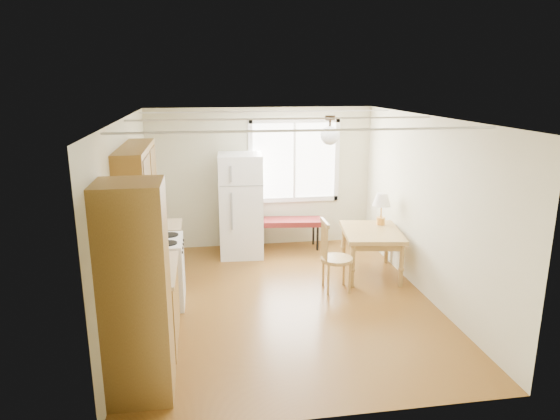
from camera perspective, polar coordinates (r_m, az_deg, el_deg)
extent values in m
cube|color=#553211|center=(7.02, 0.44, -10.30)|extent=(4.60, 5.60, 0.12)
cube|color=white|center=(6.38, 0.49, 10.51)|extent=(4.60, 5.60, 0.12)
cube|color=beige|center=(9.00, -2.17, 3.70)|extent=(4.60, 0.10, 2.50)
cube|color=beige|center=(4.28, 6.06, -9.03)|extent=(4.60, 0.10, 2.50)
cube|color=beige|center=(6.57, -17.01, -1.09)|extent=(0.10, 5.60, 2.50)
cube|color=beige|center=(7.18, 16.40, 0.27)|extent=(0.10, 5.60, 2.50)
cube|color=brown|center=(4.86, -16.14, -9.10)|extent=(0.60, 0.60, 2.10)
cube|color=brown|center=(6.02, -14.61, -10.71)|extent=(0.60, 1.10, 0.86)
cube|color=tan|center=(5.85, -14.79, -6.71)|extent=(0.62, 1.14, 0.04)
cube|color=white|center=(6.97, -13.64, -6.88)|extent=(0.65, 0.76, 0.90)
cube|color=brown|center=(7.68, -13.41, -4.99)|extent=(0.60, 0.60, 0.86)
cube|color=brown|center=(6.27, -16.10, 3.88)|extent=(0.33, 1.60, 0.70)
cube|color=white|center=(9.02, 1.63, 5.66)|extent=(1.50, 0.02, 1.35)
cylinder|color=#302215|center=(6.92, 5.75, 10.44)|extent=(0.14, 0.14, 0.06)
cylinder|color=#302215|center=(6.93, 5.73, 9.61)|extent=(0.03, 0.03, 0.16)
sphere|color=white|center=(6.94, 5.70, 8.46)|extent=(0.26, 0.26, 0.26)
cube|color=white|center=(8.54, -4.49, 0.54)|extent=(0.77, 0.77, 1.77)
cube|color=gray|center=(8.10, -4.34, 2.77)|extent=(0.73, 0.02, 0.02)
cube|color=gray|center=(8.12, -5.58, 1.05)|extent=(0.03, 0.03, 1.06)
cube|color=#591515|center=(8.90, 0.95, -1.35)|extent=(1.24, 0.58, 0.09)
cylinder|color=black|center=(8.75, -2.11, -3.53)|extent=(0.04, 0.04, 0.46)
cylinder|color=black|center=(8.92, 4.32, -3.21)|extent=(0.04, 0.04, 0.46)
cylinder|color=black|center=(9.07, -2.37, -2.88)|extent=(0.04, 0.04, 0.46)
cylinder|color=black|center=(9.23, 3.84, -2.58)|extent=(0.04, 0.04, 0.46)
cube|color=olive|center=(7.82, 10.44, -2.51)|extent=(1.02, 1.26, 0.06)
cube|color=olive|center=(7.84, 10.41, -3.07)|extent=(0.91, 1.15, 0.10)
cylinder|color=olive|center=(7.41, 8.27, -6.32)|extent=(0.07, 0.07, 0.66)
cylinder|color=olive|center=(7.55, 13.71, -6.20)|extent=(0.07, 0.07, 0.66)
cylinder|color=olive|center=(8.34, 7.27, -3.86)|extent=(0.07, 0.07, 0.66)
cylinder|color=olive|center=(8.47, 12.10, -3.79)|extent=(0.07, 0.07, 0.66)
cylinder|color=olive|center=(7.22, 6.50, -5.62)|extent=(0.46, 0.46, 0.05)
cylinder|color=olive|center=(7.13, 5.54, -7.89)|extent=(0.04, 0.04, 0.47)
cylinder|color=olive|center=(7.21, 7.98, -7.71)|extent=(0.04, 0.04, 0.47)
cylinder|color=olive|center=(7.41, 4.96, -6.98)|extent=(0.04, 0.04, 0.47)
cylinder|color=olive|center=(7.49, 7.31, -6.82)|extent=(0.04, 0.04, 0.47)
cylinder|color=#C68E3F|center=(8.13, 11.43, -1.23)|extent=(0.14, 0.14, 0.12)
cylinder|color=#C68E3F|center=(8.09, 11.49, -0.16)|extent=(0.02, 0.02, 0.20)
cone|color=white|center=(8.05, 11.56, 1.19)|extent=(0.29, 0.29, 0.20)
cube|color=black|center=(5.41, -15.60, -7.89)|extent=(0.19, 0.22, 0.07)
cube|color=black|center=(5.28, -15.81, -6.58)|extent=(0.17, 0.08, 0.25)
cylinder|color=black|center=(5.42, -15.61, -6.82)|extent=(0.13, 0.13, 0.11)
cylinder|color=red|center=(6.22, -14.93, -4.31)|extent=(0.13, 0.13, 0.19)
sphere|color=red|center=(6.18, -15.01, -3.21)|extent=(0.07, 0.07, 0.07)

